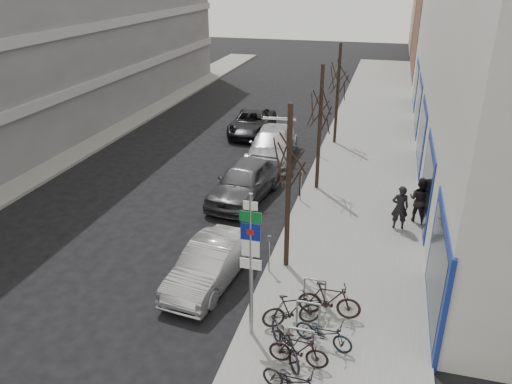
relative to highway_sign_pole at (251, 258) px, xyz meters
The scene contains 25 objects.
ground 3.44m from the highway_sign_pole, behind, with size 120.00×120.00×0.00m, color black.
sidewalk_east 10.50m from the highway_sign_pole, 78.15° to the left, with size 5.00×70.00×0.15m, color slate.
sidewalk_west 16.90m from the highway_sign_pole, 143.24° to the left, with size 3.00×70.00×0.15m, color slate.
brick_building_far 41.42m from the highway_sign_pole, 75.16° to the left, with size 12.00×14.00×8.00m, color brown.
tan_building_far 56.16m from the highway_sign_pole, 78.59° to the left, with size 13.00×12.00×9.00m, color #937A5B.
highway_sign_pole is the anchor object (origin of this frame).
bike_rack 2.36m from the highway_sign_pole, 23.59° to the left, with size 0.66×2.26×0.83m.
tree_near 3.88m from the highway_sign_pole, 86.74° to the left, with size 1.80×1.80×5.50m.
tree_mid 10.15m from the highway_sign_pole, 88.86° to the left, with size 1.80×1.80×5.50m.
tree_far 16.59m from the highway_sign_pole, 89.31° to the left, with size 1.80×1.80×5.50m.
meter_front 3.39m from the highway_sign_pole, 94.75° to the left, with size 0.10×0.08×1.27m.
meter_mid 8.65m from the highway_sign_pole, 91.68° to the left, with size 0.10×0.08×1.27m.
meter_back 14.10m from the highway_sign_pole, 91.02° to the left, with size 0.10×0.08×1.27m.
bike_near_left 2.13m from the highway_sign_pole, 29.76° to the right, with size 0.54×1.79×1.09m, color black.
bike_near_right 2.47m from the highway_sign_pole, 30.19° to the right, with size 0.45×1.50×0.91m, color black.
bike_mid_curb 2.65m from the highway_sign_pole, ahead, with size 0.47×1.55×0.95m, color black.
bike_mid_inner 2.13m from the highway_sign_pole, 31.41° to the left, with size 0.50×1.67×1.01m, color black.
bike_far_curb 2.94m from the highway_sign_pole, 50.14° to the right, with size 0.47×1.54×0.94m, color black.
bike_far_inner 2.87m from the highway_sign_pole, 33.57° to the left, with size 0.53×1.76×1.07m, color black.
parked_car_front 3.36m from the highway_sign_pole, 131.92° to the left, with size 1.43×4.09×1.35m, color #B7B7BD.
parked_car_mid 8.91m from the highway_sign_pole, 107.28° to the left, with size 1.94×4.82×1.64m, color #49484D.
parked_car_back 13.67m from the highway_sign_pole, 101.05° to the left, with size 2.19×5.40×1.57m, color #B5B4B9.
lane_car 18.09m from the highway_sign_pole, 105.39° to the left, with size 2.24×4.85×1.35m, color black.
pedestrian_near 8.09m from the highway_sign_pole, 62.43° to the left, with size 0.62×0.41×1.70m, color black.
pedestrian_far 9.09m from the highway_sign_pole, 60.67° to the left, with size 0.66×0.45×1.80m, color black.
Camera 1 is at (5.25, -10.13, 8.97)m, focal length 35.00 mm.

